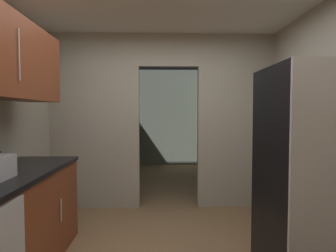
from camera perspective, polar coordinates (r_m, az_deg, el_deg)
The scene contains 4 objects.
kitchen_partition at distance 4.19m, azimuth -1.46°, elevation 1.84°, with size 3.30×0.12×2.57m.
adjoining_room_shell at distance 6.48m, azimuth -1.38°, elevation 1.56°, with size 3.30×3.52×2.57m.
refrigerator at distance 2.59m, azimuth 27.96°, elevation -9.30°, with size 0.80×0.79×1.78m.
lower_cabinet_run at distance 2.74m, azimuth -30.89°, elevation -18.14°, with size 0.66×2.05×0.91m.
Camera 1 is at (-0.05, -2.39, 1.41)m, focal length 30.02 mm.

